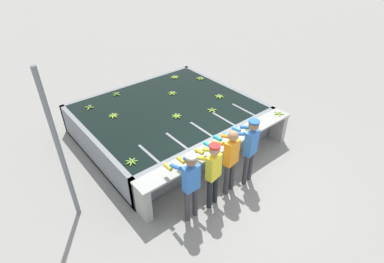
% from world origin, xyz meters
% --- Properties ---
extents(ground_plane, '(80.00, 80.00, 0.00)m').
position_xyz_m(ground_plane, '(0.00, 0.00, 0.00)').
color(ground_plane, gray).
rests_on(ground_plane, ground).
extents(wash_tank, '(4.50, 3.89, 0.85)m').
position_xyz_m(wash_tank, '(-0.00, 2.37, 0.42)').
color(wash_tank, gray).
rests_on(wash_tank, ground).
extents(work_ledge, '(4.50, 0.45, 0.85)m').
position_xyz_m(work_ledge, '(0.00, 0.22, 0.61)').
color(work_ledge, '#9E9E99').
rests_on(work_ledge, ground).
extents(worker_0, '(0.41, 0.71, 1.59)m').
position_xyz_m(worker_0, '(-1.42, -0.35, 0.96)').
color(worker_0, '#38383D').
rests_on(worker_0, ground).
extents(worker_1, '(0.48, 0.74, 1.56)m').
position_xyz_m(worker_1, '(-0.88, -0.37, 0.94)').
color(worker_1, '#1E2328').
rests_on(worker_1, ground).
extents(worker_2, '(0.46, 0.73, 1.61)m').
position_xyz_m(worker_2, '(-0.33, -0.31, 0.96)').
color(worker_2, '#38383D').
rests_on(worker_2, ground).
extents(worker_3, '(0.48, 0.74, 1.65)m').
position_xyz_m(worker_3, '(0.22, -0.36, 1.00)').
color(worker_3, '#38383D').
rests_on(worker_3, ground).
extents(banana_bunch_floating_0, '(0.28, 0.28, 0.08)m').
position_xyz_m(banana_bunch_floating_0, '(-0.10, 1.82, 0.86)').
color(banana_bunch_floating_0, '#8CB738').
rests_on(banana_bunch_floating_0, wash_tank).
extents(banana_bunch_floating_1, '(0.28, 0.26, 0.08)m').
position_xyz_m(banana_bunch_floating_1, '(1.51, 1.91, 0.86)').
color(banana_bunch_floating_1, '#9EC642').
rests_on(banana_bunch_floating_1, wash_tank).
extents(banana_bunch_floating_2, '(0.28, 0.27, 0.08)m').
position_xyz_m(banana_bunch_floating_2, '(0.80, 1.46, 0.86)').
color(banana_bunch_floating_2, '#8CB738').
rests_on(banana_bunch_floating_2, wash_tank).
extents(banana_bunch_floating_3, '(0.28, 0.28, 0.08)m').
position_xyz_m(banana_bunch_floating_3, '(1.33, 3.81, 0.86)').
color(banana_bunch_floating_3, '#9EC642').
rests_on(banana_bunch_floating_3, wash_tank).
extents(banana_bunch_floating_4, '(0.28, 0.28, 0.08)m').
position_xyz_m(banana_bunch_floating_4, '(-0.71, 3.92, 0.86)').
color(banana_bunch_floating_4, '#75A333').
rests_on(banana_bunch_floating_4, wash_tank).
extents(banana_bunch_floating_5, '(0.28, 0.28, 0.08)m').
position_xyz_m(banana_bunch_floating_5, '(0.58, 2.93, 0.86)').
color(banana_bunch_floating_5, '#93BC3D').
rests_on(banana_bunch_floating_5, wash_tank).
extents(banana_bunch_floating_6, '(0.27, 0.28, 0.08)m').
position_xyz_m(banana_bunch_floating_6, '(-1.35, 2.88, 0.86)').
color(banana_bunch_floating_6, '#9EC642').
rests_on(banana_bunch_floating_6, wash_tank).
extents(banana_bunch_floating_7, '(0.23, 0.23, 0.08)m').
position_xyz_m(banana_bunch_floating_7, '(-1.66, 3.69, 0.86)').
color(banana_bunch_floating_7, '#8CB738').
rests_on(banana_bunch_floating_7, wash_tank).
extents(banana_bunch_floating_8, '(0.28, 0.28, 0.08)m').
position_xyz_m(banana_bunch_floating_8, '(1.91, 3.21, 0.86)').
color(banana_bunch_floating_8, '#8CB738').
rests_on(banana_bunch_floating_8, wash_tank).
extents(banana_bunch_floating_9, '(0.27, 0.28, 0.08)m').
position_xyz_m(banana_bunch_floating_9, '(-1.94, 0.95, 0.86)').
color(banana_bunch_floating_9, '#75A333').
rests_on(banana_bunch_floating_9, wash_tank).
extents(banana_bunch_ledge_0, '(0.28, 0.27, 0.08)m').
position_xyz_m(banana_bunch_ledge_0, '(2.03, 0.21, 0.87)').
color(banana_bunch_ledge_0, '#93BC3D').
rests_on(banana_bunch_ledge_0, work_ledge).
extents(banana_bunch_ledge_1, '(0.26, 0.28, 0.08)m').
position_xyz_m(banana_bunch_ledge_1, '(0.89, 0.19, 0.87)').
color(banana_bunch_ledge_1, '#9EC642').
rests_on(banana_bunch_ledge_1, work_ledge).
extents(knife_0, '(0.34, 0.13, 0.02)m').
position_xyz_m(knife_0, '(-0.65, 0.32, 0.86)').
color(knife_0, silver).
rests_on(knife_0, work_ledge).
extents(support_post_left, '(0.09, 0.09, 3.20)m').
position_xyz_m(support_post_left, '(-3.15, 1.18, 1.60)').
color(support_post_left, slate).
rests_on(support_post_left, ground).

